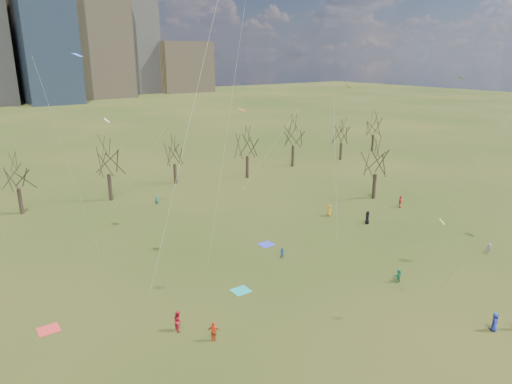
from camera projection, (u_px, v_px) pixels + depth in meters
ground at (332, 298)px, 40.96m from camera, size 500.00×500.00×0.00m
bare_tree_row at (159, 158)px, 68.35m from camera, size 113.04×29.80×9.50m
blanket_teal at (241, 291)px, 42.22m from camera, size 1.60×1.50×0.03m
blanket_navy at (266, 244)px, 52.50m from camera, size 1.60×1.50×0.03m
blanket_crimson at (49, 330)px, 36.24m from camera, size 1.60×1.50×0.03m
person_0 at (495, 322)px, 35.91m from camera, size 0.90×0.77×1.57m
person_2 at (178, 321)px, 35.97m from camera, size 0.70×0.87×1.69m
person_3 at (489, 249)px, 49.86m from camera, size 0.73×0.92×1.24m
person_4 at (214, 331)px, 34.61m from camera, size 1.02×0.90×1.66m
person_5 at (399, 276)px, 43.64m from camera, size 1.30×0.50×1.38m
person_6 at (368, 217)px, 58.70m from camera, size 0.94×1.01×1.73m
person_8 at (282, 253)px, 48.78m from camera, size 0.72×0.74×1.20m
person_10 at (400, 202)px, 64.97m from camera, size 1.06×0.89×1.70m
person_12 at (329, 210)px, 61.67m from camera, size 0.50×0.76×1.53m
person_13 at (157, 200)px, 66.08m from camera, size 0.67×0.67×1.57m
kites_airborne at (278, 148)px, 42.29m from camera, size 65.25×44.78×35.24m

